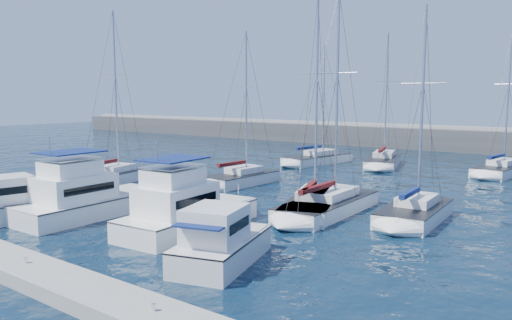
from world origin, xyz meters
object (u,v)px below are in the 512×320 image
Objects in this scene: sailboat_mid_c at (313,205)px; motor_yacht_stbd_inner at (185,211)px; motor_yacht_port_outer at (14,205)px; sailboat_mid_e at (415,213)px; sailboat_back_c at (501,170)px; sailboat_mid_b at (241,178)px; motor_yacht_stbd_outer at (220,244)px; motor_yacht_port_inner at (85,199)px; sailboat_mid_a at (114,176)px; sailboat_back_b at (383,161)px; sailboat_back_a at (318,159)px; sailboat_mid_d at (329,205)px.

motor_yacht_stbd_inner is at bearing -132.70° from sailboat_mid_c.
sailboat_mid_e is at bearing 49.14° from motor_yacht_port_outer.
sailboat_mid_b is at bearing -123.44° from sailboat_back_c.
sailboat_mid_c is at bearing 55.82° from motor_yacht_port_outer.
sailboat_mid_e is at bearing -9.22° from sailboat_mid_b.
motor_yacht_stbd_outer is 11.64m from sailboat_mid_c.
motor_yacht_stbd_outer is 20.96m from sailboat_mid_b.
sailboat_back_c is (6.73, 24.73, -0.01)m from sailboat_mid_c.
motor_yacht_stbd_outer is (12.91, -1.81, -0.19)m from motor_yacht_port_inner.
motor_yacht_port_outer is at bearing -156.29° from sailboat_mid_c.
sailboat_back_c is (26.93, 25.22, -0.03)m from sailboat_mid_a.
motor_yacht_port_outer is at bearing -131.67° from motor_yacht_port_inner.
sailboat_back_b reaches higher than sailboat_mid_c.
sailboat_back_a is (-11.82, 21.44, -0.02)m from sailboat_mid_c.
sailboat_mid_c is 1.07× the size of sailboat_back_a.
sailboat_back_c is at bearing 31.49° from sailboat_mid_a.
motor_yacht_port_outer is 0.50× the size of sailboat_back_b.
sailboat_mid_d reaches higher than sailboat_mid_e.
motor_yacht_port_outer is 34.37m from sailboat_back_a.
sailboat_mid_c reaches higher than sailboat_back_a.
motor_yacht_stbd_inner is 0.61× the size of sailboat_mid_a.
motor_yacht_stbd_inner is at bearing -118.20° from sailboat_mid_d.
sailboat_back_a is at bearing 98.42° from sailboat_mid_b.
sailboat_mid_b is at bearing -121.79° from sailboat_back_b.
motor_yacht_port_inner is at bearing -56.93° from sailboat_mid_a.
sailboat_back_a is at bearing 96.33° from motor_yacht_stbd_outer.
sailboat_mid_a is 20.21m from sailboat_mid_c.
sailboat_back_c reaches higher than sailboat_mid_e.
sailboat_mid_d reaches higher than motor_yacht_port_outer.
sailboat_back_a is (8.38, 21.93, -0.04)m from sailboat_mid_a.
motor_yacht_port_inner is at bearing -77.90° from sailboat_back_a.
motor_yacht_port_inner is at bearing 62.59° from motor_yacht_port_outer.
motor_yacht_port_outer is 15.68m from motor_yacht_stbd_outer.
sailboat_mid_c is 25.63m from sailboat_back_c.
sailboat_mid_e is 0.90× the size of sailboat_back_b.
sailboat_mid_d reaches higher than sailboat_back_a.
sailboat_mid_c is 1.04× the size of sailboat_back_c.
sailboat_mid_c reaches higher than sailboat_mid_e.
motor_yacht_port_inner is at bearing -89.21° from sailboat_mid_b.
sailboat_mid_d reaches higher than sailboat_back_c.
motor_yacht_stbd_inner is at bearing 36.95° from motor_yacht_port_outer.
sailboat_mid_b is 1.01× the size of sailboat_mid_e.
motor_yacht_port_outer is at bearing -110.32° from sailboat_back_c.
sailboat_mid_e is at bearing -2.90° from sailboat_mid_c.
sailboat_mid_b is 0.92× the size of sailboat_mid_d.
sailboat_back_b reaches higher than sailboat_mid_e.
sailboat_back_b is at bearing 34.15° from sailboat_back_a.
motor_yacht_stbd_inner is 32.66m from sailboat_back_b.
motor_yacht_port_inner is 14.74m from sailboat_mid_c.
sailboat_mid_c is (3.60, 8.30, -0.61)m from motor_yacht_stbd_inner.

